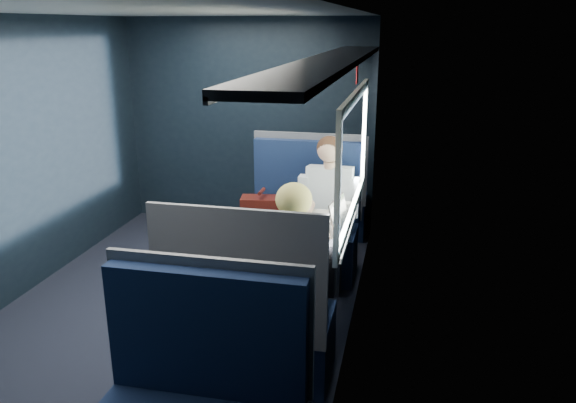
% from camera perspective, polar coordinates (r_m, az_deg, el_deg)
% --- Properties ---
extents(ground, '(2.80, 4.20, 0.01)m').
position_cam_1_polar(ground, '(4.82, -10.68, -10.19)').
color(ground, black).
extents(room_shell, '(3.00, 4.40, 2.40)m').
position_cam_1_polar(room_shell, '(4.33, -11.50, 7.41)').
color(room_shell, black).
rests_on(room_shell, ground).
extents(table, '(0.62, 1.00, 0.74)m').
position_cam_1_polar(table, '(4.26, 1.74, -3.79)').
color(table, '#54565E').
rests_on(table, ground).
extents(seat_bay_near, '(1.09, 0.62, 1.26)m').
position_cam_1_polar(seat_bay_near, '(5.18, 1.27, -2.65)').
color(seat_bay_near, '#0B1634').
rests_on(seat_bay_near, ground).
extents(seat_bay_far, '(1.04, 0.62, 1.26)m').
position_cam_1_polar(seat_bay_far, '(3.64, -3.78, -12.14)').
color(seat_bay_far, '#0B1634').
rests_on(seat_bay_far, ground).
extents(seat_row_front, '(1.04, 0.51, 1.16)m').
position_cam_1_polar(seat_row_front, '(6.05, 3.15, 0.17)').
color(seat_row_front, '#0B1634').
rests_on(seat_row_front, ground).
extents(man, '(0.53, 0.56, 1.32)m').
position_cam_1_polar(man, '(4.89, 4.03, -0.32)').
color(man, black).
rests_on(man, ground).
extents(woman, '(0.53, 0.56, 1.32)m').
position_cam_1_polar(woman, '(3.59, 0.73, -6.93)').
color(woman, black).
rests_on(woman, ground).
extents(papers, '(0.58, 0.77, 0.01)m').
position_cam_1_polar(papers, '(4.18, 2.02, -3.10)').
color(papers, white).
rests_on(papers, table).
extents(laptop, '(0.32, 0.39, 0.26)m').
position_cam_1_polar(laptop, '(4.16, 4.25, -2.21)').
color(laptop, silver).
rests_on(laptop, table).
extents(bottle_small, '(0.07, 0.07, 0.22)m').
position_cam_1_polar(bottle_small, '(4.43, 5.07, -0.63)').
color(bottle_small, silver).
rests_on(bottle_small, table).
extents(cup, '(0.07, 0.07, 0.09)m').
position_cam_1_polar(cup, '(4.60, 5.95, -0.64)').
color(cup, white).
rests_on(cup, table).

